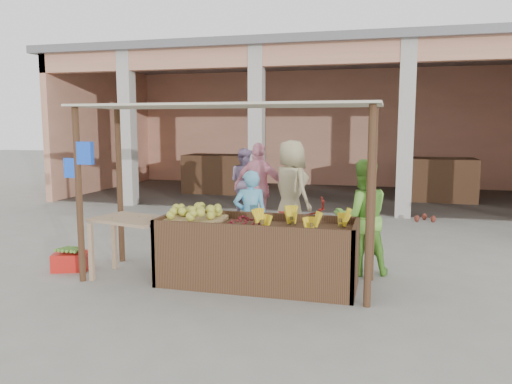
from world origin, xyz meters
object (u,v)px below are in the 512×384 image
(fruit_stall, at_px, (257,256))
(side_table, at_px, (132,228))
(red_crate, at_px, (71,261))
(motorcycle, at_px, (297,221))
(vendor_green, at_px, (362,214))
(vendor_blue, at_px, (250,214))

(fruit_stall, relative_size, side_table, 2.21)
(fruit_stall, xyz_separation_m, red_crate, (-2.82, -0.03, -0.27))
(motorcycle, bearing_deg, vendor_green, -150.90)
(fruit_stall, bearing_deg, red_crate, -179.30)
(vendor_blue, distance_m, vendor_green, 1.70)
(red_crate, height_order, vendor_green, vendor_green)
(side_table, height_order, red_crate, side_table)
(fruit_stall, relative_size, vendor_blue, 1.70)
(fruit_stall, distance_m, vendor_green, 1.65)
(vendor_green, bearing_deg, red_crate, -6.03)
(red_crate, distance_m, motorcycle, 3.75)
(red_crate, bearing_deg, fruit_stall, -20.15)
(vendor_blue, height_order, motorcycle, vendor_blue)
(vendor_blue, bearing_deg, fruit_stall, 90.26)
(side_table, relative_size, red_crate, 2.37)
(side_table, height_order, vendor_green, vendor_green)
(fruit_stall, bearing_deg, vendor_blue, 110.16)
(red_crate, xyz_separation_m, motorcycle, (2.96, 2.28, 0.32))
(fruit_stall, height_order, motorcycle, motorcycle)
(motorcycle, bearing_deg, side_table, 129.48)
(vendor_blue, distance_m, motorcycle, 1.35)
(fruit_stall, distance_m, motorcycle, 2.25)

